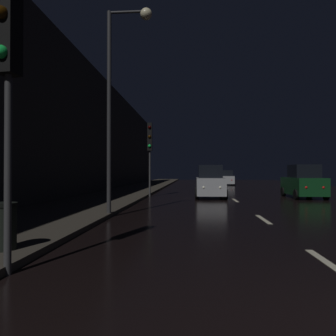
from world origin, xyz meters
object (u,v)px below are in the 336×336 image
Objects in this scene: traffic_light_near_left at (8,44)px; car_approaching_headlights at (210,183)px; traffic_light_far_left at (150,143)px; car_distant_taillights at (227,178)px; streetlamp_overhead at (121,81)px; trash_bin_curbside at (3,226)px; car_parked_right_far at (303,183)px.

traffic_light_near_left reaches higher than car_approaching_headlights.
traffic_light_far_left is 1.34× the size of car_distant_taillights.
streetlamp_overhead is (0.34, 6.97, 1.31)m from traffic_light_near_left.
car_distant_taillights is (8.01, 36.05, 0.24)m from trash_bin_curbside.
traffic_light_far_left is 0.97× the size of traffic_light_near_left.
trash_bin_curbside is at bearing -139.71° from traffic_light_near_left.
traffic_light_near_left is 5.59× the size of trash_bin_curbside.
trash_bin_curbside is 0.22× the size of car_parked_right_far.
trash_bin_curbside is (-1.06, -5.88, -4.50)m from streetlamp_overhead.
car_approaching_headlights is at bearing 80.93° from traffic_light_far_left.
car_parked_right_far is (10.06, -0.33, -2.68)m from traffic_light_far_left.
car_approaching_headlights is 0.99× the size of car_parked_right_far.
car_distant_taillights is at bearing 171.30° from car_approaching_headlights.
car_approaching_headlights is (4.05, -0.53, -2.69)m from traffic_light_far_left.
trash_bin_curbside is at bearing 145.31° from car_parked_right_far.
traffic_light_far_left is 21.44m from car_distant_taillights.
trash_bin_curbside is 19.12m from car_parked_right_far.
streetlamp_overhead is at bearing -21.60° from car_approaching_headlights.
trash_bin_curbside is 0.22× the size of car_approaching_headlights.
traffic_light_far_left is 1.18× the size of car_parked_right_far.
traffic_light_far_left is 1.19× the size of car_approaching_headlights.
car_parked_right_far is at bearing 86.50° from traffic_light_far_left.
streetlamp_overhead is at bearing -0.30° from traffic_light_far_left.
car_distant_taillights is at bearing 175.60° from traffic_light_near_left.
traffic_light_far_left is 10.27m from streetlamp_overhead.
car_parked_right_far is (10.16, 16.81, -2.82)m from traffic_light_near_left.
traffic_light_far_left is at bearing 88.12° from car_parked_right_far.
car_parked_right_far is at bearing -171.97° from car_distant_taillights.
car_approaching_headlights is (4.87, 15.52, 0.35)m from trash_bin_curbside.
trash_bin_curbside is at bearing 167.47° from car_distant_taillights.
car_distant_taillights is at bearing 8.03° from car_parked_right_far.
car_distant_taillights reaches higher than trash_bin_curbside.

